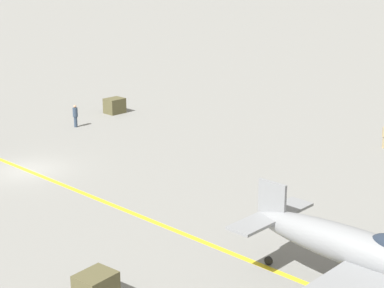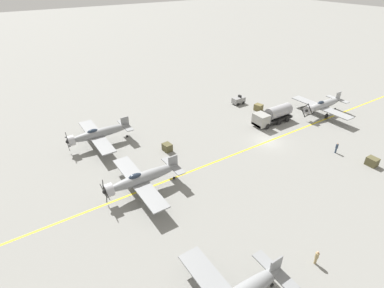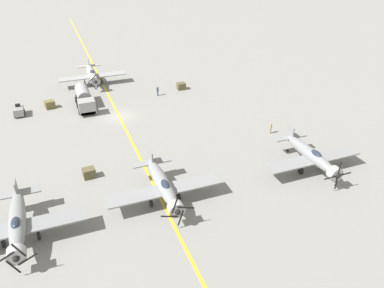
{
  "view_description": "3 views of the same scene",
  "coord_description": "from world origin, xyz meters",
  "px_view_note": "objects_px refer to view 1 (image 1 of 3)",
  "views": [
    {
      "loc": [
        19.21,
        31.92,
        12.3
      ],
      "look_at": [
        -5.07,
        8.73,
        2.32
      ],
      "focal_mm": 60.0,
      "sensor_mm": 36.0,
      "label": 1
    },
    {
      "loc": [
        -27.91,
        33.05,
        24.24
      ],
      "look_at": [
        2.85,
        12.81,
        2.27
      ],
      "focal_mm": 28.0,
      "sensor_mm": 36.0,
      "label": 2
    },
    {
      "loc": [
        8.32,
        52.62,
        24.99
      ],
      "look_at": [
        -5.5,
        16.94,
        3.04
      ],
      "focal_mm": 35.0,
      "sensor_mm": 36.0,
      "label": 3
    }
  ],
  "objects_px": {
    "supply_crate_mid_lane": "(96,288)",
    "supply_crate_by_tanker": "(115,106)",
    "airplane_far_center": "(373,255)",
    "ground_crew_inspecting": "(75,115)"
  },
  "relations": [
    {
      "from": "ground_crew_inspecting",
      "to": "supply_crate_mid_lane",
      "type": "height_order",
      "value": "ground_crew_inspecting"
    },
    {
      "from": "airplane_far_center",
      "to": "supply_crate_mid_lane",
      "type": "distance_m",
      "value": 10.07
    },
    {
      "from": "ground_crew_inspecting",
      "to": "supply_crate_by_tanker",
      "type": "relative_size",
      "value": 1.15
    },
    {
      "from": "airplane_far_center",
      "to": "supply_crate_mid_lane",
      "type": "bearing_deg",
      "value": -35.59
    },
    {
      "from": "airplane_far_center",
      "to": "ground_crew_inspecting",
      "type": "xyz_separation_m",
      "value": [
        -7.73,
        -28.2,
        -1.1
      ]
    },
    {
      "from": "supply_crate_by_tanker",
      "to": "supply_crate_mid_lane",
      "type": "bearing_deg",
      "value": 48.97
    },
    {
      "from": "supply_crate_by_tanker",
      "to": "airplane_far_center",
      "type": "bearing_deg",
      "value": 66.99
    },
    {
      "from": "ground_crew_inspecting",
      "to": "supply_crate_mid_lane",
      "type": "relative_size",
      "value": 1.21
    },
    {
      "from": "supply_crate_mid_lane",
      "to": "airplane_far_center",
      "type": "bearing_deg",
      "value": 132.57
    },
    {
      "from": "supply_crate_mid_lane",
      "to": "supply_crate_by_tanker",
      "type": "bearing_deg",
      "value": -131.03
    }
  ]
}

